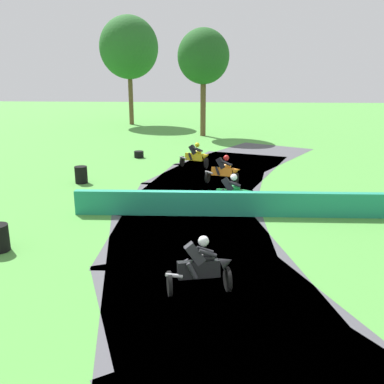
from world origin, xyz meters
name	(u,v)px	position (x,y,z in m)	size (l,w,h in m)	color
ground_plane	(192,215)	(0.00, 0.00, 0.00)	(120.00, 120.00, 0.00)	#4C933D
track_asphalt	(231,215)	(1.42, 0.03, 0.00)	(11.12, 33.45, 0.01)	#47474C
safety_barrier	(354,205)	(5.85, 0.14, 0.45)	(0.30, 20.31, 0.90)	#1E8466
motorcycle_lead_yellow	(196,156)	(-0.28, 8.03, 0.66)	(1.71, 1.07, 1.42)	black
motorcycle_chase_orange	(224,170)	(1.22, 4.57, 0.65)	(1.72, 1.10, 1.43)	black
motorcycle_trailing_green	(232,193)	(1.46, 0.76, 0.66)	(1.70, 0.83, 1.43)	black
motorcycle_fourth_black	(202,266)	(0.57, -5.61, 0.65)	(1.68, 1.01, 1.43)	black
tire_stack_near	(139,154)	(-3.91, 10.64, 0.20)	(0.58, 0.58, 0.40)	black
tire_stack_mid_a	(81,175)	(-5.51, 4.35, 0.40)	(0.59, 0.59, 0.80)	black
tree_far_left	(129,48)	(-7.72, 27.58, 7.30)	(5.62, 5.62, 10.28)	brown
tree_far_right	(203,57)	(-0.31, 20.15, 6.21)	(4.09, 4.09, 8.41)	brown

